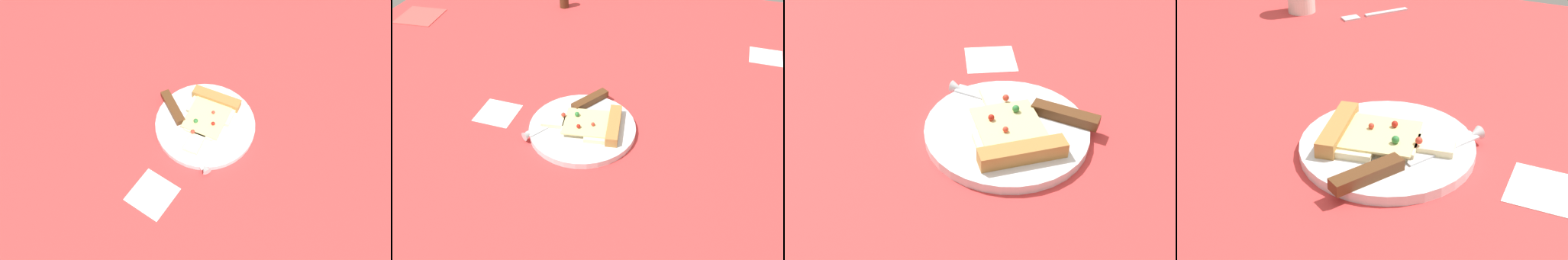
# 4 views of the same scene
# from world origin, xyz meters

# --- Properties ---
(ground_plane) EXTENTS (1.59, 1.59, 0.03)m
(ground_plane) POSITION_xyz_m (0.00, 0.00, -0.01)
(ground_plane) COLOR #D13838
(ground_plane) RESTS_ON ground
(plate) EXTENTS (0.24, 0.24, 0.01)m
(plate) POSITION_xyz_m (0.08, 0.03, 0.01)
(plate) COLOR silver
(plate) RESTS_ON ground_plane
(pizza_slice) EXTENTS (0.13, 0.18, 0.02)m
(pizza_slice) POSITION_xyz_m (0.08, 0.06, 0.02)
(pizza_slice) COLOR beige
(pizza_slice) RESTS_ON plate
(knife) EXTENTS (0.22, 0.14, 0.02)m
(knife) POSITION_xyz_m (0.03, -0.00, 0.02)
(knife) COLOR silver
(knife) RESTS_ON plate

